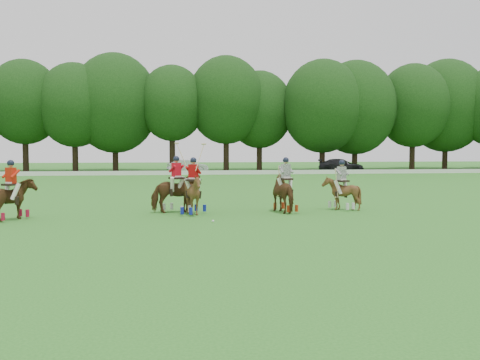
{
  "coord_description": "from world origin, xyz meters",
  "views": [
    {
      "loc": [
        -0.76,
        -17.89,
        2.7
      ],
      "look_at": [
        2.29,
        4.2,
        1.4
      ],
      "focal_mm": 40.0,
      "sensor_mm": 36.0,
      "label": 1
    }
  ],
  "objects": [
    {
      "name": "polo_red_a",
      "position": [
        -6.57,
        3.16,
        0.82
      ],
      "size": [
        1.72,
        2.02,
        2.28
      ],
      "color": "#452A12",
      "rests_on": "ground"
    },
    {
      "name": "ground",
      "position": [
        0.0,
        0.0,
        0.0
      ],
      "size": [
        180.0,
        180.0,
        0.0
      ],
      "primitive_type": "plane",
      "color": "#276B1E",
      "rests_on": "ground"
    },
    {
      "name": "polo_red_c",
      "position": [
        0.33,
        3.98,
        0.85
      ],
      "size": [
        1.91,
        1.97,
        2.89
      ],
      "color": "#452A12",
      "rests_on": "ground"
    },
    {
      "name": "polo_red_b",
      "position": [
        -0.35,
        4.67,
        0.87
      ],
      "size": [
        2.21,
        2.16,
        2.94
      ],
      "color": "#452A12",
      "rests_on": "ground"
    },
    {
      "name": "polo_stripe_a",
      "position": [
        4.27,
        4.33,
        0.85
      ],
      "size": [
        1.37,
        2.1,
        2.34
      ],
      "color": "#452A12",
      "rests_on": "ground"
    },
    {
      "name": "boundary_rail",
      "position": [
        0.0,
        38.0,
        0.22
      ],
      "size": [
        120.0,
        0.1,
        0.44
      ],
      "primitive_type": "cube",
      "color": "white",
      "rests_on": "ground"
    },
    {
      "name": "tree_line",
      "position": [
        0.26,
        48.05,
        8.23
      ],
      "size": [
        117.98,
        14.32,
        14.75
      ],
      "color": "black",
      "rests_on": "ground"
    },
    {
      "name": "polo_ball",
      "position": [
        0.92,
        1.61,
        0.04
      ],
      "size": [
        0.09,
        0.09,
        0.09
      ],
      "primitive_type": "sphere",
      "color": "white",
      "rests_on": "ground"
    },
    {
      "name": "polo_stripe_b",
      "position": [
        6.89,
        4.77,
        0.78
      ],
      "size": [
        1.68,
        1.74,
        2.21
      ],
      "color": "#452A12",
      "rests_on": "ground"
    },
    {
      "name": "car_mid",
      "position": [
        1.6,
        42.5,
        0.74
      ],
      "size": [
        4.69,
        2.31,
        1.48
      ],
      "primitive_type": "imported",
      "rotation": [
        0.0,
        0.0,
        1.74
      ],
      "color": "#AFB0B5",
      "rests_on": "ground"
    },
    {
      "name": "car_right",
      "position": [
        19.55,
        42.5,
        0.77
      ],
      "size": [
        5.7,
        3.92,
        1.53
      ],
      "primitive_type": "imported",
      "rotation": [
        0.0,
        0.0,
        1.2
      ],
      "color": "black",
      "rests_on": "ground"
    }
  ]
}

